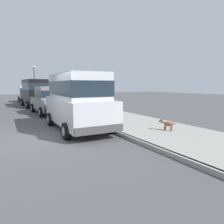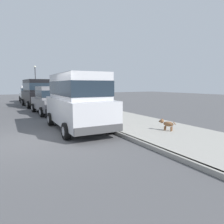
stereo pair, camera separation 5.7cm
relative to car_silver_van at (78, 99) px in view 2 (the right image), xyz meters
The scene contains 9 objects.
ground_plane 2.75m from the car_silver_van, 154.82° to the right, with size 80.00×80.00×0.00m, color #4C4C4F.
curb 1.97m from the car_silver_van, 43.58° to the right, with size 0.16×64.00×0.14m, color gray.
sidewalk 3.31m from the car_silver_van, 19.41° to the right, with size 3.60×64.00×0.14m, color #99968E.
car_silver_van is the anchor object (origin of this frame).
car_grey_sedan 5.87m from the car_silver_van, 89.42° to the left, with size 2.14×4.66×1.92m.
car_black_van 11.42m from the car_silver_van, 90.15° to the left, with size 2.27×4.97×2.52m.
car_white_sedan 17.01m from the car_silver_van, 89.94° to the left, with size 2.16×4.66×1.92m.
dog_brown 4.06m from the car_silver_van, 41.85° to the right, with size 0.38×0.72×0.49m.
street_lamp 20.62m from the car_silver_van, 86.07° to the left, with size 0.36×0.36×4.42m.
Camera 2 is at (-0.96, -7.69, 2.03)m, focal length 32.33 mm.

